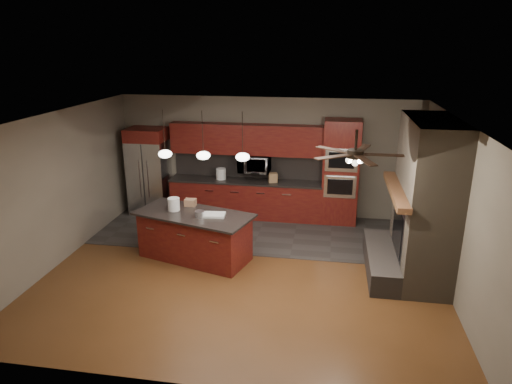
% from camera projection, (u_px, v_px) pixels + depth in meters
% --- Properties ---
extents(ground, '(7.00, 7.00, 0.00)m').
position_uv_depth(ground, '(244.00, 270.00, 8.37)').
color(ground, '#57341A').
rests_on(ground, ground).
extents(ceiling, '(7.00, 6.00, 0.02)m').
position_uv_depth(ceiling, '(243.00, 118.00, 7.49)').
color(ceiling, white).
rests_on(ceiling, back_wall).
extents(back_wall, '(7.00, 0.02, 2.80)m').
position_uv_depth(back_wall, '(268.00, 157.00, 10.74)').
color(back_wall, '#72695B').
rests_on(back_wall, ground).
extents(right_wall, '(0.02, 6.00, 2.80)m').
position_uv_depth(right_wall, '(456.00, 210.00, 7.39)').
color(right_wall, '#72695B').
rests_on(right_wall, ground).
extents(left_wall, '(0.02, 6.00, 2.80)m').
position_uv_depth(left_wall, '(59.00, 188.00, 8.46)').
color(left_wall, '#72695B').
rests_on(left_wall, ground).
extents(slate_tile_patch, '(7.00, 2.40, 0.01)m').
position_uv_depth(slate_tile_patch, '(260.00, 232.00, 10.05)').
color(slate_tile_patch, '#322F2D').
rests_on(slate_tile_patch, ground).
extents(fireplace_column, '(1.30, 2.10, 2.80)m').
position_uv_depth(fireplace_column, '(421.00, 206.00, 7.87)').
color(fireplace_column, brown).
rests_on(fireplace_column, ground).
extents(back_cabinetry, '(3.59, 0.64, 2.20)m').
position_uv_depth(back_cabinetry, '(246.00, 180.00, 10.73)').
color(back_cabinetry, maroon).
rests_on(back_cabinetry, ground).
extents(oven_tower, '(0.80, 0.63, 2.38)m').
position_uv_depth(oven_tower, '(340.00, 172.00, 10.25)').
color(oven_tower, maroon).
rests_on(oven_tower, ground).
extents(microwave, '(0.73, 0.41, 0.50)m').
position_uv_depth(microwave, '(254.00, 164.00, 10.58)').
color(microwave, silver).
rests_on(microwave, back_cabinetry).
extents(refrigerator, '(0.89, 0.75, 2.08)m').
position_uv_depth(refrigerator, '(149.00, 171.00, 10.93)').
color(refrigerator, silver).
rests_on(refrigerator, ground).
extents(kitchen_island, '(2.40, 1.59, 0.92)m').
position_uv_depth(kitchen_island, '(195.00, 236.00, 8.71)').
color(kitchen_island, maroon).
rests_on(kitchen_island, ground).
extents(white_bucket, '(0.31, 0.31, 0.24)m').
position_uv_depth(white_bucket, '(174.00, 204.00, 8.69)').
color(white_bucket, white).
rests_on(white_bucket, kitchen_island).
extents(paint_can, '(0.25, 0.25, 0.12)m').
position_uv_depth(paint_can, '(200.00, 214.00, 8.36)').
color(paint_can, silver).
rests_on(paint_can, kitchen_island).
extents(paint_tray, '(0.43, 0.32, 0.04)m').
position_uv_depth(paint_tray, '(214.00, 215.00, 8.44)').
color(paint_tray, silver).
rests_on(paint_tray, kitchen_island).
extents(cardboard_box, '(0.22, 0.16, 0.14)m').
position_uv_depth(cardboard_box, '(190.00, 202.00, 8.95)').
color(cardboard_box, '#8D6448').
rests_on(cardboard_box, kitchen_island).
extents(counter_bucket, '(0.23, 0.23, 0.26)m').
position_uv_depth(counter_bucket, '(221.00, 174.00, 10.74)').
color(counter_bucket, white).
rests_on(counter_bucket, back_cabinetry).
extents(counter_box, '(0.23, 0.20, 0.22)m').
position_uv_depth(counter_box, '(273.00, 178.00, 10.50)').
color(counter_box, '#98744E').
rests_on(counter_box, back_cabinetry).
extents(pendant_left, '(0.26, 0.26, 0.92)m').
position_uv_depth(pendant_left, '(165.00, 154.00, 8.66)').
color(pendant_left, black).
rests_on(pendant_left, ceiling).
extents(pendant_center, '(0.26, 0.26, 0.92)m').
position_uv_depth(pendant_center, '(203.00, 155.00, 8.54)').
color(pendant_center, black).
rests_on(pendant_center, ceiling).
extents(pendant_right, '(0.26, 0.26, 0.92)m').
position_uv_depth(pendant_right, '(243.00, 157.00, 8.43)').
color(pendant_right, black).
rests_on(pendant_right, ceiling).
extents(ceiling_fan, '(1.27, 1.33, 0.41)m').
position_uv_depth(ceiling_fan, '(355.00, 153.00, 6.57)').
color(ceiling_fan, black).
rests_on(ceiling_fan, ceiling).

